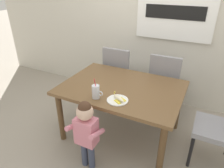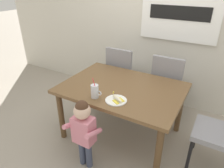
{
  "view_description": "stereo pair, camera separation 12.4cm",
  "coord_description": "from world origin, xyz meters",
  "px_view_note": "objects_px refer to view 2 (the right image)",
  "views": [
    {
      "loc": [
        0.86,
        -2.0,
        1.87
      ],
      "look_at": [
        -0.08,
        -0.1,
        0.78
      ],
      "focal_mm": 32.83,
      "sensor_mm": 36.0,
      "label": 1
    },
    {
      "loc": [
        0.97,
        -1.94,
        1.87
      ],
      "look_at": [
        -0.08,
        -0.1,
        0.78
      ],
      "focal_mm": 32.83,
      "sensor_mm": 36.0,
      "label": 2
    }
  ],
  "objects_px": {
    "toddler_standing": "(83,127)",
    "snack_plate": "(116,100)",
    "peeled_banana": "(117,99)",
    "dining_chair_right": "(168,83)",
    "dining_chair_left": "(122,73)",
    "milk_cup": "(95,92)",
    "dining_table": "(122,93)"
  },
  "relations": [
    {
      "from": "snack_plate",
      "to": "peeled_banana",
      "type": "distance_m",
      "value": 0.03
    },
    {
      "from": "dining_chair_left",
      "to": "peeled_banana",
      "type": "bearing_deg",
      "value": 114.63
    },
    {
      "from": "toddler_standing",
      "to": "snack_plate",
      "type": "height_order",
      "value": "toddler_standing"
    },
    {
      "from": "snack_plate",
      "to": "toddler_standing",
      "type": "bearing_deg",
      "value": -119.07
    },
    {
      "from": "toddler_standing",
      "to": "dining_chair_right",
      "type": "bearing_deg",
      "value": 71.43
    },
    {
      "from": "dining_chair_right",
      "to": "toddler_standing",
      "type": "distance_m",
      "value": 1.46
    },
    {
      "from": "peeled_banana",
      "to": "dining_chair_right",
      "type": "bearing_deg",
      "value": 75.9
    },
    {
      "from": "dining_chair_right",
      "to": "milk_cup",
      "type": "relative_size",
      "value": 3.85
    },
    {
      "from": "snack_plate",
      "to": "peeled_banana",
      "type": "height_order",
      "value": "peeled_banana"
    },
    {
      "from": "dining_chair_left",
      "to": "peeled_banana",
      "type": "xyz_separation_m",
      "value": [
        0.47,
        -1.02,
        0.21
      ]
    },
    {
      "from": "dining_chair_left",
      "to": "toddler_standing",
      "type": "relative_size",
      "value": 1.15
    },
    {
      "from": "dining_chair_left",
      "to": "toddler_standing",
      "type": "bearing_deg",
      "value": 101.05
    },
    {
      "from": "dining_table",
      "to": "snack_plate",
      "type": "xyz_separation_m",
      "value": [
        0.09,
        -0.32,
        0.09
      ]
    },
    {
      "from": "toddler_standing",
      "to": "peeled_banana",
      "type": "distance_m",
      "value": 0.45
    },
    {
      "from": "toddler_standing",
      "to": "peeled_banana",
      "type": "relative_size",
      "value": 4.94
    },
    {
      "from": "dining_table",
      "to": "peeled_banana",
      "type": "relative_size",
      "value": 8.39
    },
    {
      "from": "snack_plate",
      "to": "milk_cup",
      "type": "bearing_deg",
      "value": -167.73
    },
    {
      "from": "dining_chair_right",
      "to": "toddler_standing",
      "type": "bearing_deg",
      "value": 71.43
    },
    {
      "from": "dining_table",
      "to": "peeled_banana",
      "type": "distance_m",
      "value": 0.35
    },
    {
      "from": "dining_chair_left",
      "to": "toddler_standing",
      "type": "distance_m",
      "value": 1.39
    },
    {
      "from": "toddler_standing",
      "to": "dining_chair_left",
      "type": "bearing_deg",
      "value": 101.05
    },
    {
      "from": "dining_chair_left",
      "to": "peeled_banana",
      "type": "distance_m",
      "value": 1.15
    },
    {
      "from": "dining_chair_right",
      "to": "peeled_banana",
      "type": "bearing_deg",
      "value": 75.9
    },
    {
      "from": "peeled_banana",
      "to": "dining_chair_left",
      "type": "bearing_deg",
      "value": 114.63
    },
    {
      "from": "snack_plate",
      "to": "dining_chair_left",
      "type": "bearing_deg",
      "value": 114.0
    },
    {
      "from": "dining_chair_right",
      "to": "snack_plate",
      "type": "bearing_deg",
      "value": 75.22
    },
    {
      "from": "snack_plate",
      "to": "peeled_banana",
      "type": "bearing_deg",
      "value": 2.39
    },
    {
      "from": "toddler_standing",
      "to": "snack_plate",
      "type": "distance_m",
      "value": 0.44
    },
    {
      "from": "dining_chair_left",
      "to": "dining_chair_right",
      "type": "xyz_separation_m",
      "value": [
        0.73,
        0.01,
        0.0
      ]
    },
    {
      "from": "peeled_banana",
      "to": "milk_cup",
      "type": "bearing_deg",
      "value": -168.25
    },
    {
      "from": "dining_chair_right",
      "to": "snack_plate",
      "type": "xyz_separation_m",
      "value": [
        -0.27,
        -1.04,
        0.18
      ]
    },
    {
      "from": "toddler_standing",
      "to": "snack_plate",
      "type": "bearing_deg",
      "value": 60.93
    }
  ]
}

